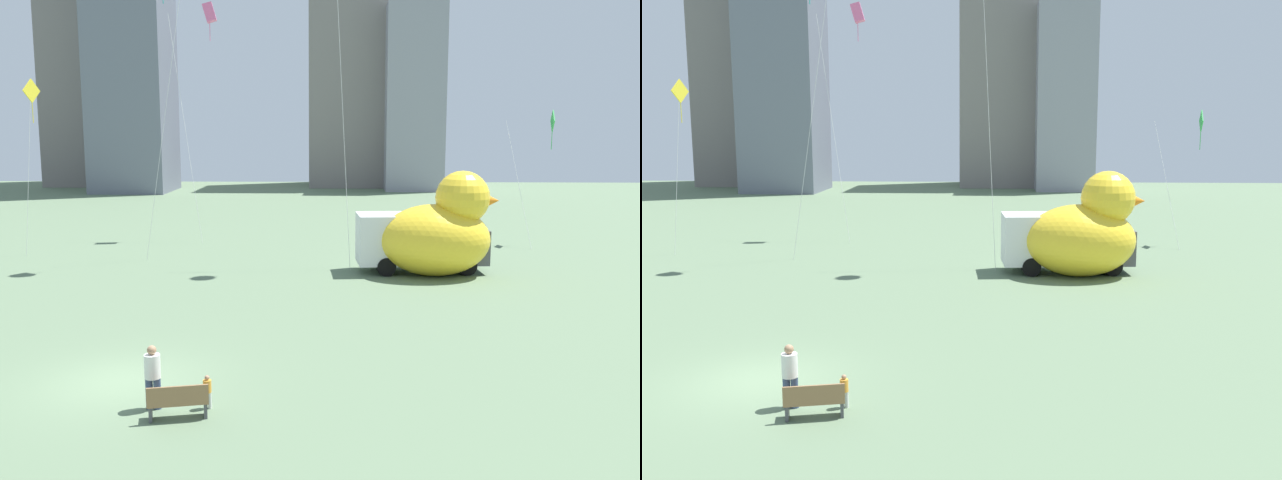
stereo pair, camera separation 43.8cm
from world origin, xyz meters
TOP-DOWN VIEW (x-y plane):
  - ground_plane at (0.00, 0.00)m, footprint 140.00×140.00m
  - park_bench at (2.24, -2.55)m, footprint 1.55×0.76m
  - person_adult at (1.46, -1.89)m, footprint 0.41×0.41m
  - person_child at (2.83, -1.83)m, footprint 0.22×0.22m
  - giant_inflatable_duck at (10.87, 14.60)m, footprint 6.04×3.88m
  - box_truck at (9.95, 15.46)m, footprint 6.42×2.80m
  - city_skyline at (-6.47, 63.20)m, footprint 45.01×18.70m
  - kite_yellow at (-10.43, 19.34)m, footprint 0.95×1.33m
  - kite_pink at (-1.97, 26.08)m, footprint 3.12×3.00m
  - kite_green at (18.63, 24.27)m, footprint 2.52×3.95m

SIDE VIEW (x-z plane):
  - ground_plane at x=0.00m, z-range 0.00..0.00m
  - park_bench at x=2.24m, z-range 0.02..0.92m
  - person_child at x=2.83m, z-range 0.05..0.93m
  - person_adult at x=1.46m, z-range 0.09..1.75m
  - box_truck at x=9.95m, z-range 0.02..2.87m
  - giant_inflatable_duck at x=10.87m, z-range -0.37..4.63m
  - kite_green at x=18.63m, z-range 3.09..11.08m
  - kite_yellow at x=-10.43m, z-range 3.80..13.36m
  - city_skyline at x=-6.47m, z-range -4.40..31.94m
  - kite_pink at x=-1.97m, z-range 6.54..21.09m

